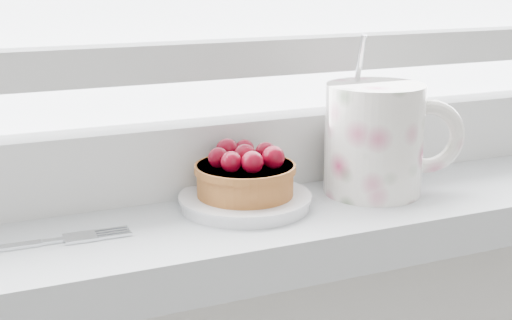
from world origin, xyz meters
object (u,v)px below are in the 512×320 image
floral_mug (378,137)px  fork (23,245)px  raspberry_tart (245,173)px  saucer (245,201)px

floral_mug → fork: (-0.34, -0.01, -0.05)m
raspberry_tart → floral_mug: size_ratio=0.60×
floral_mug → fork: 0.34m
floral_mug → saucer: bearing=175.6°
saucer → floral_mug: 0.15m
raspberry_tart → fork: raspberry_tart is taller
saucer → floral_mug: floral_mug is taller
raspberry_tart → floral_mug: 0.14m
saucer → floral_mug: (0.14, -0.01, 0.05)m
raspberry_tart → floral_mug: (0.14, -0.01, 0.02)m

